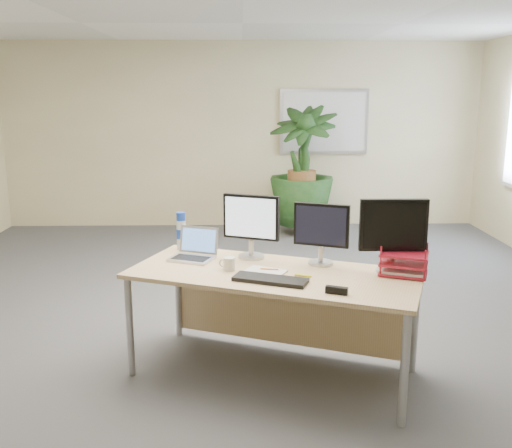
{
  "coord_description": "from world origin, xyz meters",
  "views": [
    {
      "loc": [
        -0.03,
        -4.49,
        1.96
      ],
      "look_at": [
        0.1,
        0.35,
        0.85
      ],
      "focal_mm": 40.0,
      "sensor_mm": 36.0,
      "label": 1
    }
  ],
  "objects_px": {
    "desk": "(278,289)",
    "laptop": "(195,250)",
    "monitor_left": "(251,222)",
    "monitor_right": "(321,230)",
    "floor_plant": "(302,182)"
  },
  "relations": [
    {
      "from": "floor_plant",
      "to": "monitor_right",
      "type": "xyz_separation_m",
      "value": [
        -0.28,
        -3.95,
        0.26
      ]
    },
    {
      "from": "desk",
      "to": "floor_plant",
      "type": "bearing_deg",
      "value": 81.6
    },
    {
      "from": "monitor_left",
      "to": "laptop",
      "type": "height_order",
      "value": "monitor_left"
    },
    {
      "from": "floor_plant",
      "to": "laptop",
      "type": "relative_size",
      "value": 3.87
    },
    {
      "from": "monitor_right",
      "to": "laptop",
      "type": "xyz_separation_m",
      "value": [
        -0.92,
        0.18,
        -0.2
      ]
    },
    {
      "from": "desk",
      "to": "monitor_left",
      "type": "distance_m",
      "value": 0.54
    },
    {
      "from": "floor_plant",
      "to": "laptop",
      "type": "distance_m",
      "value": 3.96
    },
    {
      "from": "desk",
      "to": "laptop",
      "type": "height_order",
      "value": "laptop"
    },
    {
      "from": "floor_plant",
      "to": "monitor_left",
      "type": "height_order",
      "value": "floor_plant"
    },
    {
      "from": "floor_plant",
      "to": "laptop",
      "type": "height_order",
      "value": "floor_plant"
    },
    {
      "from": "monitor_right",
      "to": "laptop",
      "type": "distance_m",
      "value": 0.96
    },
    {
      "from": "monitor_left",
      "to": "monitor_right",
      "type": "height_order",
      "value": "monitor_left"
    },
    {
      "from": "floor_plant",
      "to": "laptop",
      "type": "xyz_separation_m",
      "value": [
        -1.2,
        -3.77,
        0.07
      ]
    },
    {
      "from": "monitor_left",
      "to": "desk",
      "type": "bearing_deg",
      "value": -53.85
    },
    {
      "from": "monitor_right",
      "to": "laptop",
      "type": "bearing_deg",
      "value": 168.71
    }
  ]
}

